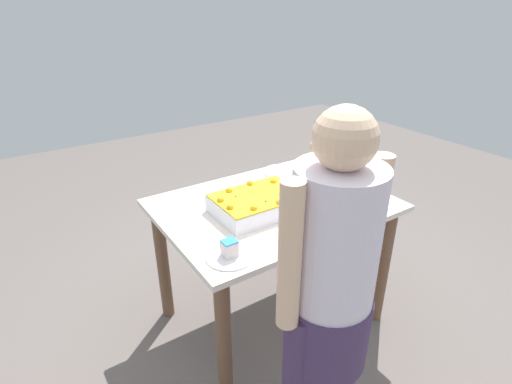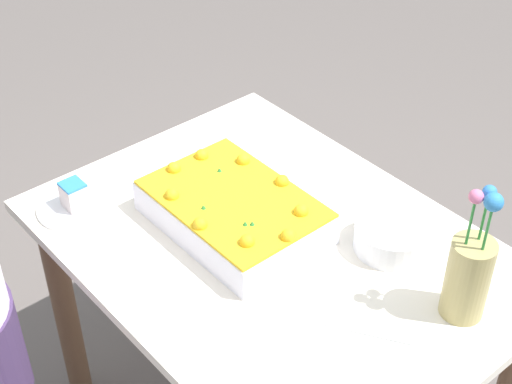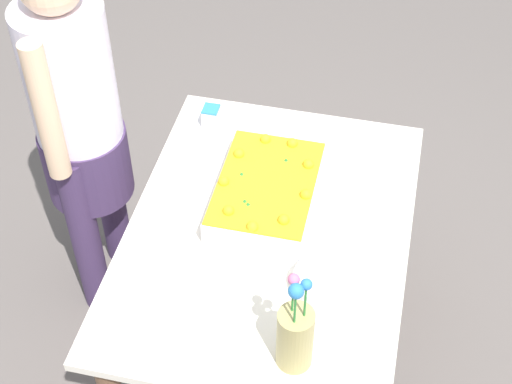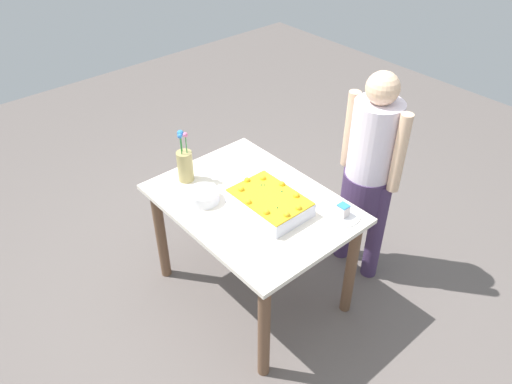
% 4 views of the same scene
% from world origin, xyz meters
% --- Properties ---
extents(ground_plane, '(8.00, 8.00, 0.00)m').
position_xyz_m(ground_plane, '(0.00, 0.00, 0.00)').
color(ground_plane, '#635A56').
extents(dining_table, '(1.20, 0.88, 0.78)m').
position_xyz_m(dining_table, '(0.00, 0.00, 0.64)').
color(dining_table, white).
rests_on(dining_table, ground_plane).
extents(sheet_cake, '(0.45, 0.31, 0.12)m').
position_xyz_m(sheet_cake, '(-0.12, -0.03, 0.83)').
color(sheet_cake, white).
rests_on(sheet_cake, dining_table).
extents(serving_plate_with_slice, '(0.21, 0.21, 0.08)m').
position_xyz_m(serving_plate_with_slice, '(-0.45, -0.30, 0.80)').
color(serving_plate_with_slice, white).
rests_on(serving_plate_with_slice, dining_table).
extents(cake_knife, '(0.18, 0.12, 0.00)m').
position_xyz_m(cake_knife, '(0.35, -0.04, 0.78)').
color(cake_knife, silver).
rests_on(cake_knife, dining_table).
extents(flower_vase, '(0.10, 0.10, 0.35)m').
position_xyz_m(flower_vase, '(0.44, 0.17, 0.90)').
color(flower_vase, tan).
rests_on(flower_vase, dining_table).
extents(fruit_bowl, '(0.19, 0.19, 0.07)m').
position_xyz_m(fruit_bowl, '(0.20, 0.21, 0.81)').
color(fruit_bowl, silver).
rests_on(fruit_bowl, dining_table).
extents(person_standing, '(0.45, 0.31, 1.49)m').
position_xyz_m(person_standing, '(-0.29, -0.74, 0.85)').
color(person_standing, '#433056').
rests_on(person_standing, ground_plane).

